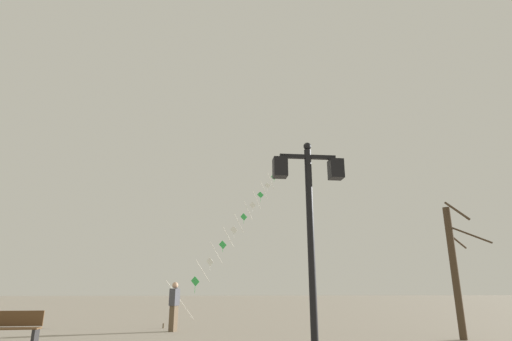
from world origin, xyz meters
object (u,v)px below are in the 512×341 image
Objects in this scene: kite_train at (244,217)px; park_bench at (8,328)px; twin_lantern_lamp_post at (310,206)px; kite_flyer at (174,305)px; bare_tree at (455,268)px.

kite_train is 7.41× the size of park_bench.
kite_flyer is at bearing 112.02° from twin_lantern_lamp_post.
twin_lantern_lamp_post is 15.82m from kite_train.
park_bench is (-4.03, -3.54, -0.45)m from kite_flyer.
bare_tree is at bearing 38.39° from twin_lantern_lamp_post.
kite_train is 9.45m from kite_flyer.
bare_tree is (5.66, 4.48, -0.96)m from twin_lantern_lamp_post.
bare_tree is 2.59× the size of park_bench.
twin_lantern_lamp_post reaches higher than park_bench.
bare_tree is 13.02m from park_bench.
kite_train reaches higher than bare_tree.
park_bench is (-7.26, 4.44, -2.60)m from twin_lantern_lamp_post.
twin_lantern_lamp_post reaches higher than bare_tree.
park_bench is (-7.12, -11.19, -5.06)m from kite_train.
kite_train reaches higher than kite_flyer.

